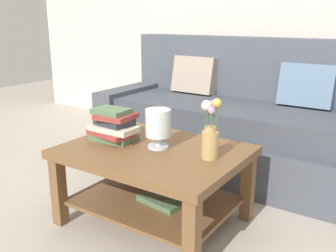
{
  "coord_description": "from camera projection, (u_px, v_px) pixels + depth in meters",
  "views": [
    {
      "loc": [
        1.22,
        -2.03,
        1.22
      ],
      "look_at": [
        -0.01,
        -0.17,
        0.58
      ],
      "focal_mm": 40.53,
      "sensor_mm": 36.0,
      "label": 1
    }
  ],
  "objects": [
    {
      "name": "glass_hurricane_vase",
      "position": [
        158.0,
        125.0,
        2.2
      ],
      "size": [
        0.15,
        0.15,
        0.23
      ],
      "color": "silver",
      "rests_on": "coffee_table"
    },
    {
      "name": "back_wall",
      "position": [
        277.0,
        3.0,
        3.56
      ],
      "size": [
        6.4,
        0.12,
        2.7
      ],
      "primitive_type": "cube",
      "color": "beige",
      "rests_on": "ground"
    },
    {
      "name": "ground_plane",
      "position": [
        184.0,
        201.0,
        2.61
      ],
      "size": [
        10.0,
        10.0,
        0.0
      ],
      "primitive_type": "plane",
      "color": "#ADA393"
    },
    {
      "name": "coffee_table",
      "position": [
        154.0,
        169.0,
        2.26
      ],
      "size": [
        1.03,
        0.79,
        0.48
      ],
      "color": "brown",
      "rests_on": "ground"
    },
    {
      "name": "couch",
      "position": [
        240.0,
        126.0,
        3.09
      ],
      "size": [
        2.29,
        0.9,
        1.06
      ],
      "color": "#474C56",
      "rests_on": "ground"
    },
    {
      "name": "book_stack_main",
      "position": [
        113.0,
        126.0,
        2.34
      ],
      "size": [
        0.32,
        0.23,
        0.2
      ],
      "color": "#51704C",
      "rests_on": "coffee_table"
    },
    {
      "name": "flower_pitcher",
      "position": [
        210.0,
        132.0,
        2.03
      ],
      "size": [
        0.11,
        0.09,
        0.34
      ],
      "color": "tan",
      "rests_on": "coffee_table"
    }
  ]
}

